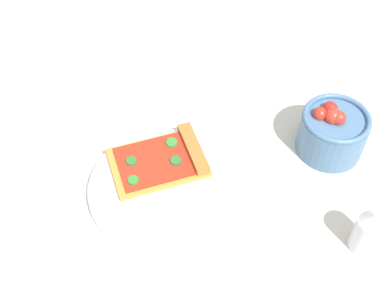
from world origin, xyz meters
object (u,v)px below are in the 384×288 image
pizza_slice_main (164,159)px  salad_bowl (333,131)px  plate (165,188)px  paper_napkin (134,80)px  pepper_shaker (367,232)px

pizza_slice_main → salad_bowl: (0.17, -0.19, 0.02)m
plate → pizza_slice_main: (0.04, 0.02, 0.01)m
pizza_slice_main → paper_napkin: 0.20m
plate → pepper_shaker: bearing=-76.3°
plate → salad_bowl: (0.20, -0.17, 0.03)m
salad_bowl → paper_napkin: bearing=96.0°
pizza_slice_main → pepper_shaker: pepper_shaker is taller
salad_bowl → plate: bearing=140.1°
plate → pizza_slice_main: bearing=34.4°
pizza_slice_main → pepper_shaker: bearing=-84.1°
paper_napkin → pepper_shaker: pepper_shaker is taller
plate → pizza_slice_main: 0.05m
salad_bowl → paper_napkin: (-0.04, 0.35, -0.04)m
plate → paper_napkin: bearing=46.9°
plate → paper_napkin: (0.17, 0.18, -0.01)m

